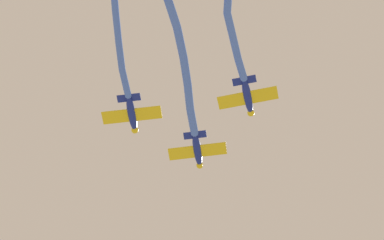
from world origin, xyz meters
TOP-DOWN VIEW (x-y plane):
  - airplane_lead at (2.97, -4.08)m, footprint 6.65×5.10m
  - smoke_trail_lead at (-1.56, 11.70)m, footprint 7.46×28.26m
  - airplane_left_wing at (7.30, 3.27)m, footprint 6.64×5.10m
  - airplane_right_wing at (-4.80, -0.55)m, footprint 6.68×5.08m
  - smoke_trail_right_wing at (-8.05, 10.29)m, footprint 7.55×17.48m

SIDE VIEW (x-z plane):
  - smoke_trail_right_wing at x=-8.05m, z-range 70.96..72.90m
  - airplane_lead at x=2.97m, z-range 71.47..73.12m
  - airplane_left_wing at x=7.30m, z-range 71.47..73.12m
  - smoke_trail_lead at x=-1.56m, z-range 71.41..73.54m
  - airplane_right_wing at x=-4.80m, z-range 71.77..73.42m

